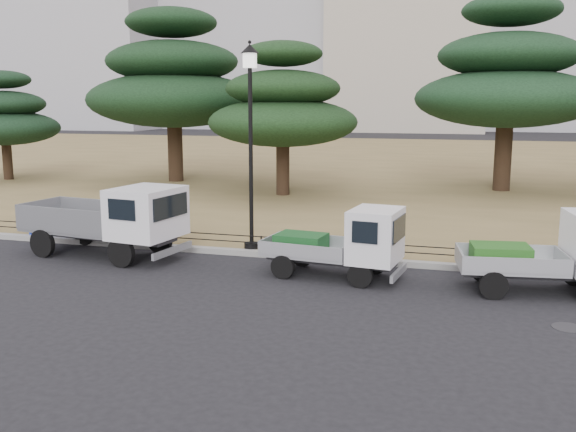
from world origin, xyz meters
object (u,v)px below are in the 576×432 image
(tarp_pile, at_px, (60,219))
(truck_kei_rear, at_px, (553,253))
(street_lamp, at_px, (250,113))
(truck_kei_front, at_px, (343,243))
(truck_large, at_px, (110,217))

(tarp_pile, bearing_deg, truck_kei_rear, -8.75)
(tarp_pile, bearing_deg, street_lamp, -4.12)
(truck_kei_front, bearing_deg, truck_kei_rear, 7.81)
(truck_large, height_order, street_lamp, street_lamp)
(truck_kei_rear, bearing_deg, street_lamp, 159.41)
(truck_large, xyz_separation_m, tarp_pile, (-3.02, 1.92, -0.56))
(truck_kei_rear, bearing_deg, tarp_pile, 163.29)
(truck_kei_front, xyz_separation_m, street_lamp, (-2.98, 1.82, 3.09))
(street_lamp, relative_size, tarp_pile, 3.27)
(truck_large, relative_size, truck_kei_rear, 1.30)
(truck_kei_front, bearing_deg, truck_large, -176.35)
(street_lamp, bearing_deg, tarp_pile, 175.88)
(truck_large, relative_size, truck_kei_front, 1.38)
(truck_large, xyz_separation_m, truck_kei_rear, (11.38, -0.30, -0.19))
(truck_kei_front, relative_size, truck_kei_rear, 0.94)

